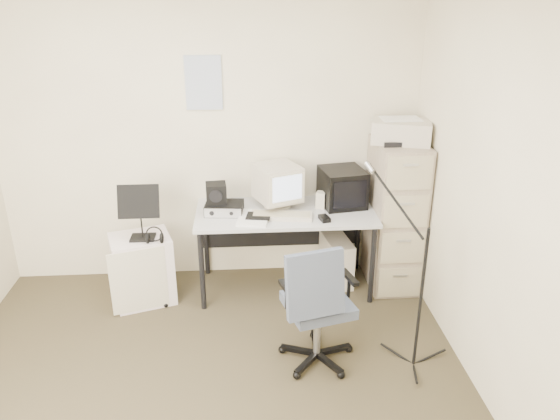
{
  "coord_description": "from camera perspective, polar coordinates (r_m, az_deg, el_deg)",
  "views": [
    {
      "loc": [
        0.29,
        -2.77,
        2.5
      ],
      "look_at": [
        0.55,
        0.95,
        0.95
      ],
      "focal_mm": 35.0,
      "sensor_mm": 36.0,
      "label": 1
    }
  ],
  "objects": [
    {
      "name": "floor",
      "position": [
        3.75,
        -7.84,
        -19.66
      ],
      "size": [
        3.6,
        3.6,
        0.01
      ],
      "primitive_type": "cube",
      "color": "#413924",
      "rests_on": "ground"
    },
    {
      "name": "wall_back",
      "position": [
        4.75,
        -7.42,
        7.11
      ],
      "size": [
        3.6,
        0.02,
        2.5
      ],
      "primitive_type": "cube",
      "color": "#F6EEC7",
      "rests_on": "ground"
    },
    {
      "name": "wall_right",
      "position": [
        3.4,
        22.76,
        -0.89
      ],
      "size": [
        0.02,
        3.6,
        2.5
      ],
      "primitive_type": "cube",
      "color": "#F6EEC7",
      "rests_on": "ground"
    },
    {
      "name": "wall_calendar",
      "position": [
        4.63,
        -8.0,
        13.03
      ],
      "size": [
        0.3,
        0.02,
        0.44
      ],
      "primitive_type": "cube",
      "color": "white",
      "rests_on": "wall_back"
    },
    {
      "name": "filing_cabinet",
      "position": [
        4.81,
        11.87,
        -0.55
      ],
      "size": [
        0.4,
        0.6,
        1.3
      ],
      "primitive_type": "cube",
      "color": "tan",
      "rests_on": "floor"
    },
    {
      "name": "printer",
      "position": [
        4.59,
        12.57,
        8.03
      ],
      "size": [
        0.54,
        0.44,
        0.18
      ],
      "primitive_type": "cube",
      "rotation": [
        0.0,
        0.0,
        -0.3
      ],
      "color": "beige",
      "rests_on": "filing_cabinet"
    },
    {
      "name": "desk",
      "position": [
        4.74,
        0.54,
        -4.19
      ],
      "size": [
        1.5,
        0.7,
        0.73
      ],
      "primitive_type": "cube",
      "color": "#B3B3B1",
      "rests_on": "floor"
    },
    {
      "name": "crt_monitor",
      "position": [
        4.61,
        -0.29,
        2.48
      ],
      "size": [
        0.44,
        0.45,
        0.37
      ],
      "primitive_type": "cube",
      "rotation": [
        0.0,
        0.0,
        0.39
      ],
      "color": "beige",
      "rests_on": "desk"
    },
    {
      "name": "crt_tv",
      "position": [
        4.71,
        6.51,
        2.39
      ],
      "size": [
        0.41,
        0.42,
        0.32
      ],
      "primitive_type": "cube",
      "rotation": [
        0.0,
        0.0,
        0.17
      ],
      "color": "black",
      "rests_on": "desk"
    },
    {
      "name": "desk_speaker",
      "position": [
        4.65,
        4.31,
        1.06
      ],
      "size": [
        0.1,
        0.1,
        0.14
      ],
      "primitive_type": "cube",
      "rotation": [
        0.0,
        0.0,
        -0.39
      ],
      "color": "beige",
      "rests_on": "desk"
    },
    {
      "name": "keyboard",
      "position": [
        4.47,
        0.15,
        -0.59
      ],
      "size": [
        0.52,
        0.25,
        0.03
      ],
      "primitive_type": "cube",
      "rotation": [
        0.0,
        0.0,
        -0.14
      ],
      "color": "beige",
      "rests_on": "desk"
    },
    {
      "name": "mouse",
      "position": [
        4.42,
        4.67,
        -0.88
      ],
      "size": [
        0.09,
        0.13,
        0.03
      ],
      "primitive_type": "cube",
      "rotation": [
        0.0,
        0.0,
        0.23
      ],
      "color": "black",
      "rests_on": "desk"
    },
    {
      "name": "radio_receiver",
      "position": [
        4.56,
        -5.84,
        0.21
      ],
      "size": [
        0.33,
        0.25,
        0.09
      ],
      "primitive_type": "cube",
      "rotation": [
        0.0,
        0.0,
        -0.1
      ],
      "color": "black",
      "rests_on": "desk"
    },
    {
      "name": "radio_speaker",
      "position": [
        4.54,
        -6.69,
        1.79
      ],
      "size": [
        0.18,
        0.17,
        0.16
      ],
      "primitive_type": "cube",
      "rotation": [
        0.0,
        0.0,
        0.1
      ],
      "color": "black",
      "rests_on": "radio_receiver"
    },
    {
      "name": "papers",
      "position": [
        4.44,
        -2.77,
        -0.82
      ],
      "size": [
        0.29,
        0.36,
        0.02
      ],
      "primitive_type": "cube",
      "rotation": [
        0.0,
        0.0,
        -0.17
      ],
      "color": "white",
      "rests_on": "desk"
    },
    {
      "name": "pc_tower",
      "position": [
        4.95,
        5.9,
        -5.17
      ],
      "size": [
        0.26,
        0.47,
        0.42
      ],
      "primitive_type": "cube",
      "rotation": [
        0.0,
        0.0,
        0.14
      ],
      "color": "beige",
      "rests_on": "floor"
    },
    {
      "name": "office_chair",
      "position": [
        3.81,
        4.0,
        -9.62
      ],
      "size": [
        0.67,
        0.67,
        0.95
      ],
      "primitive_type": "cube",
      "rotation": [
        0.0,
        0.0,
        0.26
      ],
      "color": "#4A515B",
      "rests_on": "floor"
    },
    {
      "name": "side_cart",
      "position": [
        4.73,
        -14.15,
        -5.99
      ],
      "size": [
        0.57,
        0.51,
        0.59
      ],
      "primitive_type": "cube",
      "rotation": [
        0.0,
        0.0,
        0.31
      ],
      "color": "silver",
      "rests_on": "floor"
    },
    {
      "name": "music_stand",
      "position": [
        4.48,
        -14.41,
        -0.15
      ],
      "size": [
        0.37,
        0.29,
        0.47
      ],
      "primitive_type": "cube",
      "rotation": [
        0.0,
        0.0,
        -0.41
      ],
      "color": "black",
      "rests_on": "side_cart"
    },
    {
      "name": "headphones",
      "position": [
        4.46,
        -12.98,
        -2.78
      ],
      "size": [
        0.18,
        0.18,
        0.03
      ],
      "primitive_type": "torus",
      "rotation": [
        0.0,
        0.0,
        -0.27
      ],
      "color": "black",
      "rests_on": "side_cart"
    },
    {
      "name": "mic_stand",
      "position": [
        3.77,
        14.74,
        -6.92
      ],
      "size": [
        0.03,
        0.03,
        1.39
      ],
      "primitive_type": "cylinder",
      "rotation": [
        0.0,
        0.0,
        2.01
      ],
      "color": "black",
      "rests_on": "floor"
    }
  ]
}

